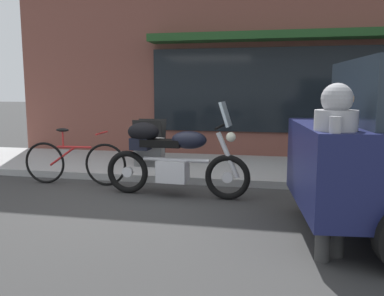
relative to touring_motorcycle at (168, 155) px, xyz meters
name	(u,v)px	position (x,y,z in m)	size (l,w,h in m)	color
ground_plane	(126,203)	(-0.48, -0.53, -0.61)	(80.00, 80.00, 0.00)	#333333
touring_motorcycle	(168,155)	(0.00, 0.00, 0.00)	(2.19, 0.72, 1.41)	black
parked_bicycle	(74,162)	(-1.70, 0.34, -0.23)	(1.77, 0.48, 0.94)	black
pedestrian_walking	(335,151)	(2.07, -1.89, 0.42)	(0.43, 0.55, 1.63)	#353535
sandwich_board_sign	(150,142)	(-0.80, 1.61, -0.04)	(0.55, 0.40, 0.88)	black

